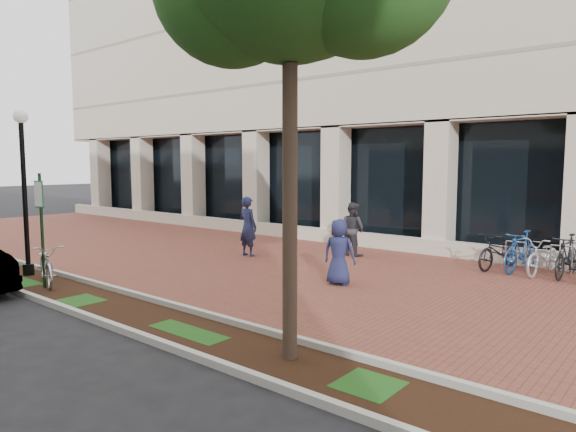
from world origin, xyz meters
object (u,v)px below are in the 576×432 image
Objects in this scene: pedestrian_mid at (352,229)px; bike_rack_cluster at (543,255)px; pedestrian_right at (339,252)px; locked_bicycle at (46,264)px; pedestrian_left at (248,226)px; lamppost at (24,183)px; parking_sign at (41,216)px.

pedestrian_mid reaches higher than bike_rack_cluster.
locked_bicycle is at bearing 26.23° from pedestrian_right.
bike_rack_cluster is at bearing -157.94° from pedestrian_left.
bike_rack_cluster is at bearing -165.16° from pedestrian_mid.
lamppost is 2.53× the size of pedestrian_mid.
locked_bicycle is 6.99m from pedestrian_right.
lamppost is 13.49m from bike_rack_cluster.
pedestrian_left reaches higher than bike_rack_cluster.
pedestrian_left reaches higher than pedestrian_mid.
lamppost reaches higher than locked_bicycle.
pedestrian_left reaches higher than pedestrian_right.
parking_sign is 0.63× the size of lamppost.
locked_bicycle is 1.19× the size of pedestrian_right.
pedestrian_left is 1.11× the size of pedestrian_mid.
bike_rack_cluster is (7.80, 2.92, -0.42)m from pedestrian_left.
pedestrian_mid is 1.06× the size of pedestrian_right.
locked_bicycle is 1.12× the size of pedestrian_mid.
pedestrian_mid is (4.95, 7.75, -1.56)m from lamppost.
pedestrian_mid is at bearing 57.46° from lamppost.
locked_bicycle is at bearing 80.85° from pedestrian_left.
pedestrian_right is at bearing 124.23° from pedestrian_mid.
pedestrian_left is 0.60× the size of bike_rack_cluster.
pedestrian_mid is (3.56, 7.92, 0.35)m from locked_bicycle.
lamppost is at bearing -132.94° from bike_rack_cluster.
pedestrian_right is 5.53m from bike_rack_cluster.
pedestrian_left is at bearing -152.11° from bike_rack_cluster.
parking_sign is 6.10m from pedestrian_left.
parking_sign is 0.86× the size of bike_rack_cluster.
pedestrian_right is (5.41, 4.42, 0.30)m from locked_bicycle.
parking_sign is 12.44m from bike_rack_cluster.
pedestrian_left is (2.47, 5.61, -1.47)m from lamppost.
bike_rack_cluster is at bearing 39.72° from lamppost.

